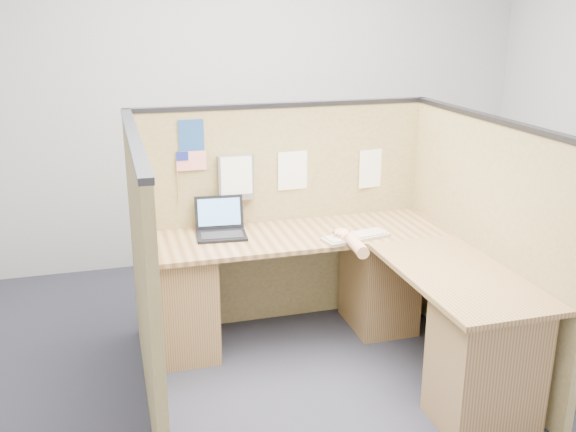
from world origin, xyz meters
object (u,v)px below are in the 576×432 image
object	(u,v)px
laptop	(220,226)
l_desk	(343,303)
keyboard	(356,237)
mouse	(342,237)

from	to	relation	value
laptop	l_desk	bearing A→B (deg)	-33.08
laptop	keyboard	size ratio (longest dim) A/B	0.72
l_desk	mouse	distance (m)	0.41
l_desk	keyboard	size ratio (longest dim) A/B	4.23
l_desk	mouse	bearing A→B (deg)	73.70
l_desk	laptop	world-z (taller)	laptop
laptop	mouse	xyz separation A→B (m)	(0.71, -0.33, -0.03)
laptop	keyboard	distance (m)	0.87
laptop	mouse	distance (m)	0.79
l_desk	keyboard	bearing A→B (deg)	51.75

